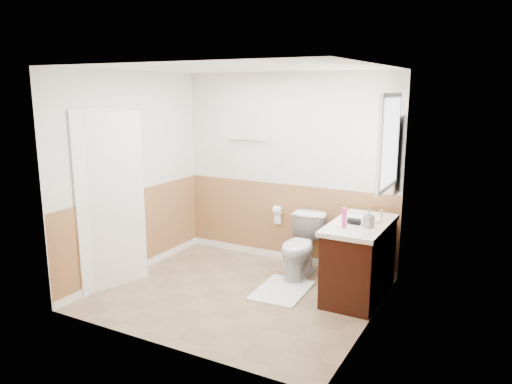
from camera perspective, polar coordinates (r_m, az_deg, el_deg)
The scene contains 32 objects.
floor at distance 5.67m, azimuth -2.14°, elevation -11.82°, with size 3.00×3.00×0.00m, color #8C7051.
ceiling at distance 5.18m, azimuth -2.36°, elevation 14.34°, with size 3.00×3.00×0.00m, color white.
wall_back at distance 6.42m, azimuth 3.67°, elevation 2.69°, with size 3.00×3.00×0.00m, color silver.
wall_front at distance 4.24m, azimuth -11.20°, elevation -2.40°, with size 3.00×3.00×0.00m, color silver.
wall_left at distance 6.17m, azimuth -14.34°, elevation 1.96°, with size 3.00×3.00×0.00m, color silver.
wall_right at distance 4.72m, azimuth 13.66°, elevation -1.06°, with size 3.00×3.00×0.00m, color silver.
wainscot_back at distance 6.57m, azimuth 3.54°, elevation -3.79°, with size 3.00×3.00×0.00m, color #AF7346.
wainscot_front at distance 4.50m, azimuth -10.70°, elevation -11.66°, with size 3.00×3.00×0.00m, color #AF7346.
wainscot_left at distance 6.33m, azimuth -13.90°, elevation -4.75°, with size 2.60×2.60×0.00m, color #AF7346.
wainscot_right at distance 4.94m, azimuth 13.09°, elevation -9.55°, with size 2.60×2.60×0.00m, color #AF7346.
toilet at distance 6.05m, azimuth 5.26°, elevation -6.40°, with size 0.43×0.75×0.76m, color silver.
bath_mat at distance 5.74m, azimuth 3.08°, elevation -11.41°, with size 0.55×0.80×0.02m, color silver.
vanity_cabinet at distance 5.60m, azimuth 11.99°, elevation -7.99°, with size 0.55×1.10×0.80m, color black.
vanity_knob_left at distance 5.54m, azimuth 8.77°, elevation -6.42°, with size 0.03×0.03×0.03m, color #B6B6BD.
vanity_knob_right at distance 5.72m, azimuth 9.45°, elevation -5.84°, with size 0.03×0.03×0.03m, color silver.
countertop at distance 5.47m, azimuth 12.08°, elevation -3.78°, with size 0.60×1.15×0.05m, color white.
sink_basin at distance 5.60m, azimuth 12.63°, elevation -3.07°, with size 0.36×0.36×0.02m, color white.
faucet at distance 5.54m, azimuth 14.45°, elevation -2.68°, with size 0.02×0.02×0.14m, color silver.
lotion_bottle at distance 5.19m, azimuth 10.29°, elevation -3.01°, with size 0.05×0.05×0.22m, color #D2367F.
soap_dispenser at distance 5.27m, azimuth 13.05°, elevation -3.04°, with size 0.09×0.09×0.20m, color gray.
hair_dryer_body at distance 5.38m, azimuth 11.42°, elevation -3.36°, with size 0.07×0.07×0.14m, color black.
hair_dryer_handle at distance 5.43m, azimuth 11.22°, elevation -3.54°, with size 0.03×0.03×0.07m, color black.
mirror_panel at distance 5.73m, azimuth 16.42°, elevation 4.12°, with size 0.02×0.35×0.90m, color silver.
window_frame at distance 5.21m, azimuth 15.29°, elevation 5.65°, with size 0.04×0.80×1.00m, color white.
window_glass at distance 5.20m, azimuth 15.46°, elevation 5.64°, with size 0.01×0.70×0.90m, color white.
door at distance 5.83m, azimuth -16.47°, elevation -1.05°, with size 0.05×0.80×2.04m, color white.
door_frame at distance 5.88m, azimuth -17.00°, elevation -0.87°, with size 0.02×0.92×2.10m, color white.
door_knob at distance 6.04m, azimuth -13.83°, elevation -1.15°, with size 0.06×0.06×0.06m, color silver.
towel_bar at distance 6.57m, azimuth -0.86°, elevation 6.01°, with size 0.02×0.02×0.62m, color silver.
tp_holder_bar at distance 6.51m, azimuth 2.54°, elevation -2.11°, with size 0.02×0.02×0.14m, color silver.
tp_roll at distance 6.51m, azimuth 2.54°, elevation -2.11°, with size 0.11×0.11×0.10m, color white.
tp_sheet at distance 6.54m, azimuth 2.53°, elevation -3.05°, with size 0.10×0.01×0.16m, color white.
Camera 1 is at (2.64, -4.46, 2.29)m, focal length 34.19 mm.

